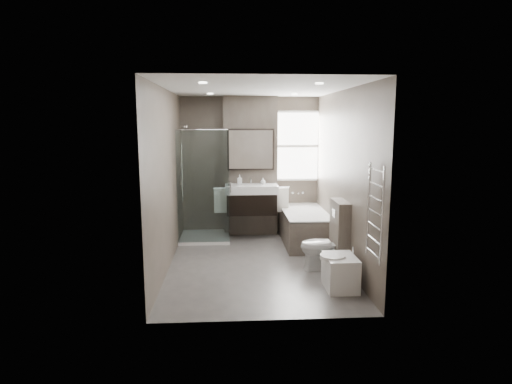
{
  "coord_description": "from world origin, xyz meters",
  "views": [
    {
      "loc": [
        -0.39,
        -6.25,
        2.13
      ],
      "look_at": [
        0.01,
        0.15,
        1.08
      ],
      "focal_mm": 30.0,
      "sensor_mm": 36.0,
      "label": 1
    }
  ],
  "objects": [
    {
      "name": "towel_right",
      "position": [
        0.56,
        1.4,
        0.72
      ],
      "size": [
        0.24,
        0.06,
        0.44
      ],
      "primitive_type": "cube",
      "color": "white",
      "rests_on": "vanity_pier"
    },
    {
      "name": "toilet",
      "position": [
        0.97,
        -0.32,
        0.35
      ],
      "size": [
        0.69,
        0.4,
        0.7
      ],
      "primitive_type": "imported",
      "rotation": [
        0.0,
        0.0,
        -1.56
      ],
      "color": "white",
      "rests_on": "ground"
    },
    {
      "name": "soap_bottle_a",
      "position": [
        -0.21,
        1.44,
        1.09
      ],
      "size": [
        0.08,
        0.08,
        0.19
      ],
      "primitive_type": "imported",
      "color": "white",
      "rests_on": "vanity"
    },
    {
      "name": "vanity",
      "position": [
        0.0,
        1.43,
        0.74
      ],
      "size": [
        0.95,
        0.47,
        0.66
      ],
      "color": "black",
      "rests_on": "vanity_pier"
    },
    {
      "name": "bidet",
      "position": [
        1.01,
        -1.06,
        0.23
      ],
      "size": [
        0.46,
        0.54,
        0.55
      ],
      "color": "white",
      "rests_on": "ground"
    },
    {
      "name": "towel_radiator",
      "position": [
        1.25,
        -1.6,
        1.12
      ],
      "size": [
        0.03,
        0.49,
        1.1
      ],
      "color": "silver",
      "rests_on": "room"
    },
    {
      "name": "window",
      "position": [
        0.9,
        1.88,
        1.68
      ],
      "size": [
        0.98,
        0.06,
        1.33
      ],
      "color": "white",
      "rests_on": "room"
    },
    {
      "name": "towel_left",
      "position": [
        -0.56,
        1.4,
        0.72
      ],
      "size": [
        0.24,
        0.06,
        0.44
      ],
      "primitive_type": "cube",
      "color": "white",
      "rests_on": "vanity_pier"
    },
    {
      "name": "shower_enclosure",
      "position": [
        -0.75,
        1.35,
        0.49
      ],
      "size": [
        0.9,
        0.9,
        2.0
      ],
      "color": "white",
      "rests_on": "ground"
    },
    {
      "name": "soap_bottle_b",
      "position": [
        0.22,
        1.49,
        1.06
      ],
      "size": [
        0.09,
        0.09,
        0.12
      ],
      "primitive_type": "imported",
      "color": "white",
      "rests_on": "vanity"
    },
    {
      "name": "room",
      "position": [
        0.0,
        0.0,
        1.3
      ],
      "size": [
        2.7,
        3.9,
        2.7
      ],
      "color": "#55514E",
      "rests_on": "ground"
    },
    {
      "name": "vanity_pier",
      "position": [
        0.0,
        1.77,
        1.3
      ],
      "size": [
        1.0,
        0.25,
        2.6
      ],
      "primitive_type": "cube",
      "color": "#544B42",
      "rests_on": "ground"
    },
    {
      "name": "mirror_cabinet",
      "position": [
        0.0,
        1.61,
        1.63
      ],
      "size": [
        0.86,
        0.08,
        0.76
      ],
      "color": "black",
      "rests_on": "vanity_pier"
    },
    {
      "name": "bathtub",
      "position": [
        0.92,
        1.1,
        0.32
      ],
      "size": [
        0.75,
        1.6,
        0.57
      ],
      "color": "#544B42",
      "rests_on": "ground"
    },
    {
      "name": "cistern_box",
      "position": [
        1.21,
        -0.25,
        0.5
      ],
      "size": [
        0.19,
        0.55,
        1.0
      ],
      "color": "#544B42",
      "rests_on": "ground"
    }
  ]
}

